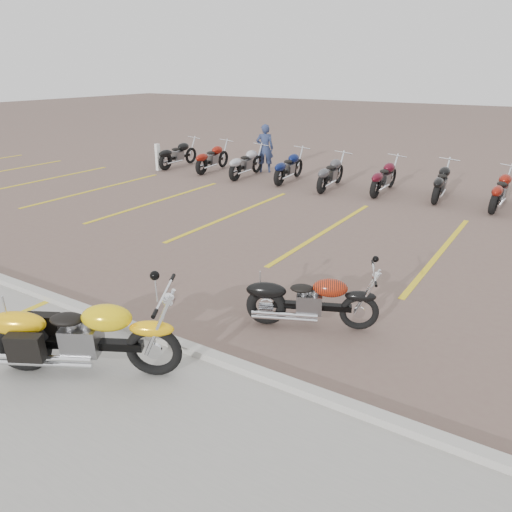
{
  "coord_description": "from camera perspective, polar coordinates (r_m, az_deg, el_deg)",
  "views": [
    {
      "loc": [
        4.73,
        -6.58,
        3.73
      ],
      "look_at": [
        0.54,
        0.02,
        0.75
      ],
      "focal_mm": 35.0,
      "sensor_mm": 36.0,
      "label": 1
    }
  ],
  "objects": [
    {
      "name": "person_a",
      "position": [
        18.88,
        1.02,
        12.2
      ],
      "size": [
        0.77,
        0.69,
        1.76
      ],
      "primitive_type": "imported",
      "rotation": [
        0.0,
        0.0,
        3.68
      ],
      "color": "navy",
      "rests_on": "ground"
    },
    {
      "name": "ground",
      "position": [
        8.92,
        -2.99,
        -3.87
      ],
      "size": [
        100.0,
        100.0,
        0.0
      ],
      "primitive_type": "plane",
      "color": "brown",
      "rests_on": "ground"
    },
    {
      "name": "flame_cruiser",
      "position": [
        7.57,
        6.04,
        -5.29
      ],
      "size": [
        1.87,
        0.93,
        0.82
      ],
      "rotation": [
        0.06,
        0.0,
        0.42
      ],
      "color": "black",
      "rests_on": "ground"
    },
    {
      "name": "curb",
      "position": [
        7.54,
        -11.91,
        -8.76
      ],
      "size": [
        60.0,
        0.18,
        0.12
      ],
      "primitive_type": "cube",
      "color": "#ADAAA3",
      "rests_on": "ground"
    },
    {
      "name": "bg_bike_row",
      "position": [
        16.35,
        11.54,
        9.25
      ],
      "size": [
        15.61,
        2.03,
        1.1
      ],
      "color": "black",
      "rests_on": "ground"
    },
    {
      "name": "yellow_cruiser",
      "position": [
        6.77,
        -19.26,
        -8.89
      ],
      "size": [
        2.25,
        1.29,
        1.02
      ],
      "rotation": [
        0.07,
        0.0,
        0.49
      ],
      "color": "black",
      "rests_on": "ground"
    },
    {
      "name": "parking_stripes",
      "position": [
        12.17,
        7.95,
        2.84
      ],
      "size": [
        38.0,
        5.5,
        0.01
      ],
      "primitive_type": null,
      "color": "gold",
      "rests_on": "ground"
    },
    {
      "name": "bollard",
      "position": [
        19.61,
        -11.15,
        11.02
      ],
      "size": [
        0.18,
        0.18,
        1.0
      ],
      "primitive_type": "cube",
      "rotation": [
        0.0,
        0.0,
        -0.19
      ],
      "color": "white",
      "rests_on": "ground"
    }
  ]
}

